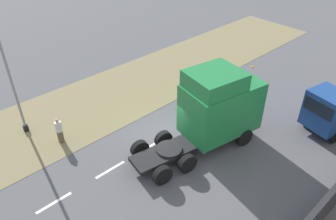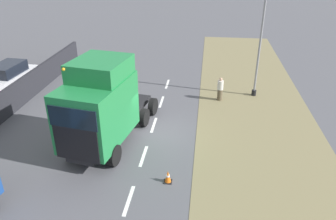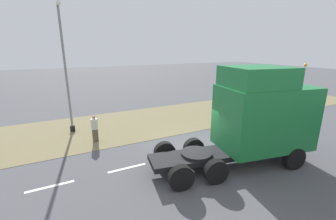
{
  "view_description": "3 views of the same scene",
  "coord_description": "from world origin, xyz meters",
  "px_view_note": "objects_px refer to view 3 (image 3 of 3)",
  "views": [
    {
      "loc": [
        11.17,
        -10.12,
        12.4
      ],
      "look_at": [
        0.23,
        0.05,
        2.09
      ],
      "focal_mm": 35.0,
      "sensor_mm": 36.0,
      "label": 1
    },
    {
      "loc": [
        -2.85,
        15.75,
        9.29
      ],
      "look_at": [
        -1.19,
        2.21,
        2.49
      ],
      "focal_mm": 35.0,
      "sensor_mm": 36.0,
      "label": 2
    },
    {
      "loc": [
        9.19,
        -6.43,
        5.4
      ],
      "look_at": [
        -3.13,
        -0.17,
        1.56
      ],
      "focal_mm": 24.0,
      "sensor_mm": 36.0,
      "label": 3
    }
  ],
  "objects_px": {
    "lorry_cab": "(259,116)",
    "lamp_post": "(66,77)",
    "traffic_cone_lead": "(238,126)",
    "pedestrian": "(95,129)"
  },
  "relations": [
    {
      "from": "traffic_cone_lead",
      "to": "lamp_post",
      "type": "bearing_deg",
      "value": -115.13
    },
    {
      "from": "lamp_post",
      "to": "traffic_cone_lead",
      "type": "distance_m",
      "value": 11.62
    },
    {
      "from": "lorry_cab",
      "to": "lamp_post",
      "type": "xyz_separation_m",
      "value": [
        -8.32,
        -7.64,
        1.34
      ]
    },
    {
      "from": "lamp_post",
      "to": "traffic_cone_lead",
      "type": "bearing_deg",
      "value": 64.87
    },
    {
      "from": "lorry_cab",
      "to": "lamp_post",
      "type": "height_order",
      "value": "lamp_post"
    },
    {
      "from": "lamp_post",
      "to": "pedestrian",
      "type": "relative_size",
      "value": 4.86
    },
    {
      "from": "lorry_cab",
      "to": "traffic_cone_lead",
      "type": "distance_m",
      "value": 4.79
    },
    {
      "from": "lamp_post",
      "to": "pedestrian",
      "type": "distance_m",
      "value": 3.85
    },
    {
      "from": "lorry_cab",
      "to": "lamp_post",
      "type": "distance_m",
      "value": 11.37
    },
    {
      "from": "pedestrian",
      "to": "traffic_cone_lead",
      "type": "relative_size",
      "value": 2.78
    }
  ]
}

